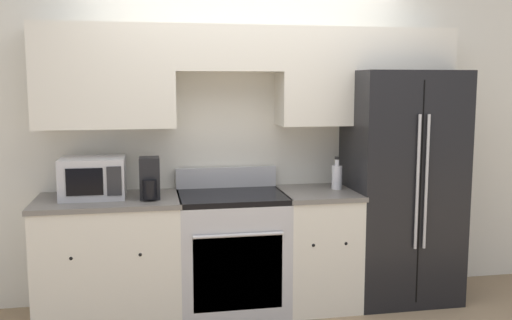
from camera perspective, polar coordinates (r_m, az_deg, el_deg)
name	(u,v)px	position (r m, az deg, el deg)	size (l,w,h in m)	color
wall_back	(251,114)	(4.47, -0.54, 4.65)	(8.00, 0.39, 2.60)	silver
lower_cabinets_left	(110,259)	(4.31, -14.44, -9.52)	(1.02, 0.64, 0.89)	silver
lower_cabinets_right	(317,247)	(4.48, 6.13, -8.66)	(0.57, 0.64, 0.89)	silver
oven_range	(232,251)	(4.34, -2.43, -9.11)	(0.79, 0.65, 1.05)	#B7B7BC
refrigerator	(399,185)	(4.67, 14.09, -2.47)	(0.83, 0.76, 1.80)	black
microwave	(93,177)	(4.25, -15.97, -1.69)	(0.45, 0.38, 0.29)	#B7B7BC
bottle	(337,176)	(4.46, 8.08, -1.62)	(0.08, 0.08, 0.25)	silver
coffee_maker	(150,179)	(4.11, -10.59, -1.93)	(0.14, 0.24, 0.29)	black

